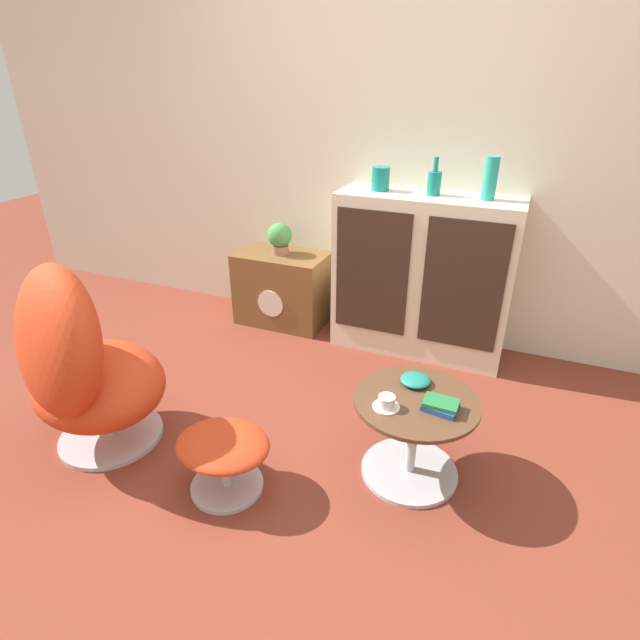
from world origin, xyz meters
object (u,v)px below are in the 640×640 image
(teacup, at_px, (386,403))
(tv_console, at_px, (283,288))
(ottoman, at_px, (223,451))
(vase_inner_right, at_px, (490,178))
(book_stack, at_px, (441,406))
(sideboard, at_px, (422,276))
(coffee_table, at_px, (413,432))
(egg_chair, at_px, (80,365))
(bowl, at_px, (415,380))
(vase_leftmost, at_px, (381,179))
(potted_plant, at_px, (280,237))
(vase_inner_left, at_px, (434,182))

(teacup, bearing_deg, tv_console, 131.38)
(ottoman, bearing_deg, vase_inner_right, 63.01)
(vase_inner_right, relative_size, book_stack, 1.54)
(sideboard, bearing_deg, ottoman, -107.10)
(coffee_table, bearing_deg, egg_chair, -164.86)
(sideboard, distance_m, bowl, 1.07)
(vase_leftmost, bearing_deg, ottoman, -96.50)
(ottoman, bearing_deg, vase_leftmost, 83.50)
(teacup, xyz_separation_m, book_stack, (0.21, 0.07, -0.00))
(tv_console, relative_size, ottoman, 1.52)
(potted_plant, xyz_separation_m, teacup, (1.13, -1.28, -0.20))
(tv_console, distance_m, potted_plant, 0.38)
(egg_chair, relative_size, teacup, 8.53)
(sideboard, distance_m, coffee_table, 1.22)
(potted_plant, relative_size, book_stack, 1.42)
(vase_leftmost, distance_m, vase_inner_right, 0.62)
(coffee_table, distance_m, bowl, 0.23)
(vase_inner_left, bearing_deg, sideboard, -166.02)
(egg_chair, distance_m, coffee_table, 1.54)
(egg_chair, xyz_separation_m, book_stack, (1.58, 0.36, -0.02))
(coffee_table, distance_m, vase_leftmost, 1.54)
(tv_console, distance_m, teacup, 1.71)
(coffee_table, distance_m, potted_plant, 1.75)
(vase_inner_right, height_order, teacup, vase_inner_right)
(coffee_table, height_order, vase_leftmost, vase_leftmost)
(bowl, bearing_deg, book_stack, -47.34)
(potted_plant, bearing_deg, vase_inner_right, -0.18)
(egg_chair, bearing_deg, book_stack, 13.00)
(tv_console, xyz_separation_m, coffee_table, (1.23, -1.17, -0.03))
(vase_inner_right, xyz_separation_m, teacup, (-0.18, -1.27, -0.70))
(coffee_table, height_order, vase_inner_left, vase_inner_left)
(tv_console, xyz_separation_m, vase_inner_right, (1.31, -0.00, 0.87))
(tv_console, distance_m, bowl, 1.61)
(vase_leftmost, bearing_deg, book_stack, -61.63)
(coffee_table, relative_size, vase_inner_left, 2.52)
(ottoman, relative_size, potted_plant, 1.92)
(sideboard, xyz_separation_m, egg_chair, (-1.23, -1.56, -0.05))
(vase_leftmost, relative_size, potted_plant, 0.64)
(tv_console, distance_m, vase_inner_right, 1.57)
(ottoman, height_order, vase_inner_right, vase_inner_right)
(ottoman, relative_size, vase_leftmost, 3.01)
(vase_inner_left, height_order, vase_inner_right, vase_inner_right)
(tv_console, xyz_separation_m, teacup, (1.13, -1.28, 0.17))
(sideboard, relative_size, coffee_table, 2.01)
(ottoman, distance_m, book_stack, 0.94)
(vase_leftmost, relative_size, book_stack, 0.90)
(tv_console, xyz_separation_m, egg_chair, (-0.24, -1.57, 0.20))
(tv_console, xyz_separation_m, ottoman, (0.51, -1.58, -0.05))
(vase_inner_right, bearing_deg, sideboard, -179.30)
(bowl, bearing_deg, potted_plant, 138.73)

